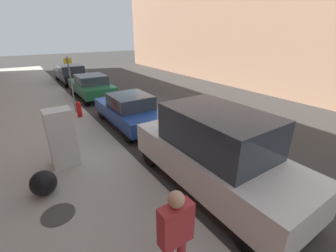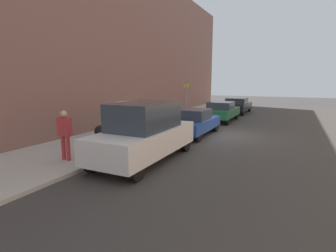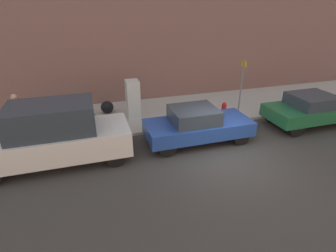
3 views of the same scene
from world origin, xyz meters
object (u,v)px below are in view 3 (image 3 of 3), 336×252
(parked_hatchback_blue, at_px, (197,125))
(trash_bag, at_px, (107,107))
(discarded_refrigerator, at_px, (133,99))
(parked_van_white, at_px, (55,135))
(street_sign_post, at_px, (241,85))
(pedestrian_walking_far, at_px, (18,112))
(parked_sedan_green, at_px, (313,109))
(fire_hydrant, at_px, (224,110))

(parked_hatchback_blue, bearing_deg, trash_bag, -140.07)
(discarded_refrigerator, relative_size, parked_van_white, 0.35)
(street_sign_post, distance_m, parked_hatchback_blue, 3.39)
(discarded_refrigerator, distance_m, pedestrian_walking_far, 4.73)
(street_sign_post, bearing_deg, trash_bag, -109.44)
(parked_hatchback_blue, bearing_deg, parked_van_white, -90.00)
(street_sign_post, height_order, parked_sedan_green, street_sign_post)
(discarded_refrigerator, bearing_deg, trash_bag, -121.39)
(trash_bag, xyz_separation_m, parked_sedan_green, (3.74, 8.71, 0.32))
(discarded_refrigerator, xyz_separation_m, pedestrian_walking_far, (0.71, -4.67, 0.16))
(discarded_refrigerator, bearing_deg, parked_sedan_green, 68.12)
(discarded_refrigerator, height_order, trash_bag, discarded_refrigerator)
(street_sign_post, bearing_deg, discarded_refrigerator, -106.18)
(pedestrian_walking_far, height_order, parked_van_white, parked_van_white)
(trash_bag, bearing_deg, parked_sedan_green, 66.76)
(discarded_refrigerator, distance_m, street_sign_post, 5.03)
(parked_hatchback_blue, bearing_deg, pedestrian_walking_far, -109.23)
(fire_hydrant, bearing_deg, trash_bag, -112.13)
(parked_hatchback_blue, bearing_deg, fire_hydrant, 128.60)
(street_sign_post, bearing_deg, parked_sedan_green, 59.22)
(discarded_refrigerator, xyz_separation_m, parked_sedan_green, (3.03, 7.54, -0.24))
(discarded_refrigerator, bearing_deg, parked_hatchback_blue, 32.95)
(street_sign_post, height_order, parked_van_white, street_sign_post)
(fire_hydrant, relative_size, parked_sedan_green, 0.17)
(parked_hatchback_blue, relative_size, parked_sedan_green, 0.96)
(discarded_refrigerator, bearing_deg, street_sign_post, 73.82)
(trash_bag, bearing_deg, street_sign_post, 70.56)
(street_sign_post, height_order, pedestrian_walking_far, street_sign_post)
(pedestrian_walking_far, height_order, parked_hatchback_blue, pedestrian_walking_far)
(fire_hydrant, relative_size, parked_van_white, 0.15)
(discarded_refrigerator, height_order, pedestrian_walking_far, pedestrian_walking_far)
(street_sign_post, relative_size, fire_hydrant, 3.62)
(pedestrian_walking_far, bearing_deg, parked_hatchback_blue, 170.13)
(discarded_refrigerator, bearing_deg, pedestrian_walking_far, -81.30)
(parked_sedan_green, bearing_deg, fire_hydrant, -114.84)
(parked_van_white, distance_m, parked_sedan_green, 10.70)
(discarded_refrigerator, relative_size, parked_hatchback_blue, 0.42)
(street_sign_post, bearing_deg, fire_hydrant, -89.77)
(street_sign_post, xyz_separation_m, trash_bag, (-2.10, -5.96, -1.19))
(parked_van_white, distance_m, parked_hatchback_blue, 5.13)
(street_sign_post, height_order, fire_hydrant, street_sign_post)
(trash_bag, bearing_deg, discarded_refrigerator, 58.61)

